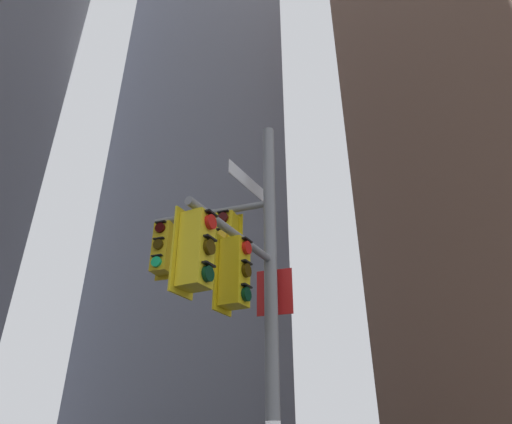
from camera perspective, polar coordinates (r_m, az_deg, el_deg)
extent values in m
cube|color=brown|center=(31.91, 29.11, 19.21)|extent=(14.28, 14.28, 47.42)
cube|color=slate|center=(37.94, -7.81, 6.89)|extent=(12.30, 12.30, 46.92)
cylinder|color=gray|center=(7.22, 2.04, -14.59)|extent=(0.22, 0.22, 7.81)
cylinder|color=gray|center=(8.40, -6.03, -0.15)|extent=(2.11, 1.36, 0.12)
cylinder|color=gray|center=(6.55, -2.73, -3.01)|extent=(1.64, 1.96, 0.12)
cube|color=yellow|center=(8.17, -3.38, -4.09)|extent=(0.43, 0.28, 1.14)
cube|color=yellow|center=(8.01, -3.90, -3.59)|extent=(0.47, 0.47, 1.00)
cylinder|color=#360605|center=(7.99, -4.38, -0.74)|extent=(0.20, 0.16, 0.20)
cube|color=black|center=(8.04, -4.36, 0.04)|extent=(0.23, 0.18, 0.02)
cylinder|color=yellow|center=(7.84, -4.47, -3.03)|extent=(0.20, 0.16, 0.20)
cube|color=black|center=(7.89, -4.45, -2.22)|extent=(0.23, 0.18, 0.02)
cylinder|color=#06311C|center=(7.71, -4.56, -5.40)|extent=(0.20, 0.16, 0.20)
cube|color=black|center=(7.75, -4.54, -4.56)|extent=(0.23, 0.18, 0.02)
cube|color=gold|center=(8.73, -11.45, -5.15)|extent=(0.43, 0.28, 1.14)
cube|color=gold|center=(8.58, -12.07, -4.69)|extent=(0.47, 0.47, 1.00)
cylinder|color=#360605|center=(8.57, -12.52, -2.04)|extent=(0.20, 0.16, 0.20)
cube|color=black|center=(8.61, -12.46, -1.30)|extent=(0.23, 0.18, 0.02)
cylinder|color=#3C2C06|center=(8.43, -12.75, -4.19)|extent=(0.20, 0.16, 0.20)
cube|color=black|center=(8.47, -12.69, -3.43)|extent=(0.23, 0.18, 0.02)
cylinder|color=#19C672|center=(8.30, -13.00, -6.41)|extent=(0.20, 0.16, 0.20)
cube|color=black|center=(8.34, -12.93, -5.62)|extent=(0.23, 0.18, 0.02)
cube|color=yellow|center=(6.42, -4.34, -8.22)|extent=(0.33, 0.39, 1.14)
cube|color=yellow|center=(6.32, -2.85, -7.98)|extent=(0.48, 0.48, 1.00)
cylinder|color=red|center=(6.36, -1.21, -4.73)|extent=(0.17, 0.19, 0.20)
cube|color=black|center=(6.40, -1.16, -3.73)|extent=(0.20, 0.22, 0.02)
cylinder|color=#3C2C06|center=(6.23, -1.25, -7.70)|extent=(0.17, 0.19, 0.20)
cube|color=black|center=(6.27, -1.19, -6.66)|extent=(0.20, 0.22, 0.02)
cylinder|color=#06311C|center=(6.12, -1.28, -10.79)|extent=(0.17, 0.19, 0.20)
cube|color=black|center=(6.15, -1.22, -9.71)|extent=(0.20, 0.22, 0.02)
cube|color=yellow|center=(5.67, -9.48, -5.29)|extent=(0.33, 0.39, 1.14)
cube|color=yellow|center=(5.56, -7.89, -4.97)|extent=(0.48, 0.48, 1.00)
cylinder|color=red|center=(5.60, -5.98, -1.32)|extent=(0.17, 0.19, 0.20)
cube|color=black|center=(5.65, -5.87, -0.21)|extent=(0.20, 0.22, 0.02)
cylinder|color=#3C2C06|center=(5.45, -6.16, -4.62)|extent=(0.17, 0.19, 0.20)
cube|color=black|center=(5.50, -6.04, -3.46)|extent=(0.20, 0.22, 0.02)
cylinder|color=#06311C|center=(5.33, -6.34, -8.10)|extent=(0.17, 0.19, 0.20)
cube|color=black|center=(5.37, -6.22, -6.88)|extent=(0.20, 0.22, 0.02)
cube|color=white|center=(8.38, -0.37, 3.33)|extent=(1.16, 1.29, 0.28)
cube|color=#19479E|center=(8.38, -0.37, 3.33)|extent=(1.13, 1.26, 0.24)
cube|color=red|center=(7.58, 2.45, -10.47)|extent=(0.56, 0.34, 0.80)
cube|color=white|center=(7.58, 2.45, -10.47)|extent=(0.52, 0.32, 0.76)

